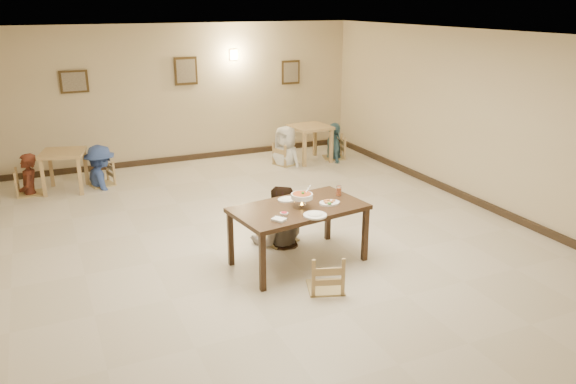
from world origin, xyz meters
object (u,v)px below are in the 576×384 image
bg_table_left (63,159)px  bg_chair_rr (334,137)px  chair_near (326,255)px  drink_glass (339,191)px  main_table (299,212)px  bg_chair_lr (100,163)px  bg_diner_a (24,154)px  chair_far (277,209)px  bg_diner_b (98,145)px  bg_chair_ll (27,170)px  curry_warmer (302,196)px  bg_diner_d (335,123)px  bg_diner_c (286,126)px  main_diner (279,186)px  bg_table_right (310,132)px  bg_chair_rl (286,144)px

bg_table_left → bg_chair_rr: bearing=-0.5°
chair_near → drink_glass: (0.72, 1.00, 0.42)m
main_table → chair_near: 0.87m
bg_chair_lr → bg_diner_a: bg_diner_a is taller
main_table → chair_far: 0.83m
bg_diner_b → bg_chair_ll: bearing=78.6°
bg_chair_lr → bg_diner_a: (-1.30, -0.02, 0.33)m
chair_far → curry_warmer: size_ratio=3.12×
chair_near → bg_diner_a: bg_diner_a is taller
chair_far → chair_near: chair_far is taller
bg_diner_d → bg_table_left: bearing=108.0°
bg_diner_c → bg_diner_b: bearing=-118.1°
bg_table_left → bg_diner_b: bg_diner_b is taller
chair_near → bg_diner_b: bg_diner_b is taller
main_diner → bg_table_right: size_ratio=2.04×
main_diner → bg_table_right: main_diner is taller
bg_chair_lr → bg_chair_rr: 5.13m
main_diner → bg_chair_rl: size_ratio=1.93×
bg_chair_rr → bg_chair_ll: bearing=-74.0°
curry_warmer → bg_chair_lr: curry_warmer is taller
curry_warmer → bg_table_left: (-2.73, 4.68, -0.35)m
bg_chair_ll → drink_glass: bearing=-135.0°
main_diner → bg_diner_b: bearing=-46.9°
bg_chair_ll → bg_chair_rr: (6.43, -0.10, 0.02)m
main_table → bg_diner_d: size_ratio=1.14×
bg_chair_rl → drink_glass: bearing=143.9°
bg_table_right → bg_diner_d: size_ratio=0.53×
main_diner → bg_chair_lr: bearing=-46.9°
main_table → bg_diner_d: bg_diner_d is taller
bg_table_right → bg_diner_a: bg_diner_a is taller
bg_table_left → bg_chair_lr: 0.68m
chair_near → bg_diner_a: size_ratio=0.60×
bg_table_left → bg_diner_a: bearing=176.4°
bg_diner_c → bg_chair_ll: bearing=-117.3°
bg_chair_rr → bg_diner_c: 1.28m
main_table → curry_warmer: bearing=-56.7°
bg_table_left → bg_diner_a: bg_diner_a is taller
chair_near → drink_glass: 1.30m
bg_table_right → bg_diner_a: size_ratio=0.56×
bg_table_right → bg_chair_rr: size_ratio=0.89×
chair_far → bg_diner_b: 4.44m
chair_near → drink_glass: bearing=-106.9°
bg_table_left → bg_chair_rr: 5.78m
bg_table_left → bg_chair_lr: bg_chair_lr is taller
bg_chair_rr → curry_warmer: bearing=-16.5°
main_table → drink_glass: drink_glass is taller
chair_far → bg_diner_b: size_ratio=0.63×
bg_chair_ll → bg_diner_a: bg_diner_a is taller
bg_table_left → bg_table_right: (5.17, -0.04, 0.04)m
bg_diner_d → bg_diner_b: bearing=107.3°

